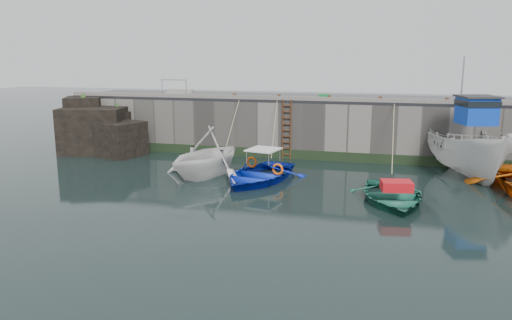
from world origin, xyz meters
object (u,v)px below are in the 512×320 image
(ladder, at_px, (287,130))
(boat_near_blue, at_px, (259,180))
(boat_far_white, at_px, (467,150))
(bollard_d, at_px, (380,99))
(boat_near_white, at_px, (207,175))
(boat_near_navy, at_px, (391,201))
(bollard_e, at_px, (447,101))
(fish_crate, at_px, (324,96))
(bollard_b, at_px, (279,97))
(bollard_a, at_px, (235,96))
(bollard_c, at_px, (329,98))

(ladder, relative_size, boat_near_blue, 0.64)
(boat_far_white, bearing_deg, bollard_d, 142.32)
(boat_near_white, bearing_deg, boat_near_navy, 1.39)
(boat_near_blue, bearing_deg, bollard_e, 44.34)
(boat_far_white, xyz_separation_m, bollard_e, (-0.89, 1.70, 2.13))
(fish_crate, distance_m, bollard_d, 3.23)
(ladder, height_order, fish_crate, fish_crate)
(ladder, distance_m, fish_crate, 2.83)
(bollard_b, bearing_deg, bollard_e, 0.00)
(ladder, distance_m, bollard_e, 8.19)
(boat_near_white, distance_m, bollard_a, 6.01)
(bollard_a, bearing_deg, boat_near_navy, -40.04)
(boat_near_navy, distance_m, bollard_d, 7.90)
(boat_near_white, height_order, fish_crate, fish_crate)
(boat_far_white, bearing_deg, boat_near_navy, -137.06)
(ladder, xyz_separation_m, boat_far_white, (8.89, -1.36, -0.42))
(boat_far_white, bearing_deg, bollard_e, 102.62)
(boat_near_navy, distance_m, bollard_b, 9.90)
(boat_near_blue, relative_size, boat_far_white, 0.65)
(boat_far_white, relative_size, bollard_e, 27.60)
(bollard_a, relative_size, bollard_c, 1.00)
(boat_far_white, bearing_deg, bollard_b, 154.58)
(boat_far_white, height_order, bollard_b, boat_far_white)
(fish_crate, distance_m, bollard_a, 4.88)
(boat_near_navy, xyz_separation_m, bollard_a, (-8.50, 7.15, 3.30))
(fish_crate, relative_size, bollard_b, 1.98)
(boat_far_white, height_order, bollard_c, boat_far_white)
(boat_near_blue, bearing_deg, fish_crate, 84.06)
(bollard_c, bearing_deg, bollard_b, 180.00)
(fish_crate, distance_m, bollard_e, 6.33)
(boat_near_white, height_order, bollard_c, bollard_c)
(ladder, relative_size, fish_crate, 5.78)
(fish_crate, bearing_deg, bollard_d, -30.95)
(boat_near_blue, height_order, fish_crate, fish_crate)
(boat_near_navy, height_order, bollard_a, bollard_a)
(boat_near_white, bearing_deg, bollard_c, 60.63)
(boat_far_white, relative_size, bollard_c, 27.60)
(boat_far_white, distance_m, fish_crate, 7.94)
(bollard_e, bearing_deg, bollard_a, 180.00)
(boat_near_blue, bearing_deg, ladder, 98.60)
(boat_near_white, bearing_deg, fish_crate, 68.75)
(boat_near_white, distance_m, bollard_b, 6.44)
(boat_near_blue, bearing_deg, boat_far_white, 33.16)
(boat_near_blue, relative_size, bollard_e, 17.91)
(boat_near_navy, height_order, fish_crate, fish_crate)
(bollard_a, bearing_deg, fish_crate, 12.80)
(bollard_c, bearing_deg, bollard_d, 0.00)
(bollard_b, xyz_separation_m, bollard_c, (2.70, 0.00, 0.00))
(boat_far_white, bearing_deg, bollard_a, 156.70)
(bollard_e, bearing_deg, bollard_b, 180.00)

